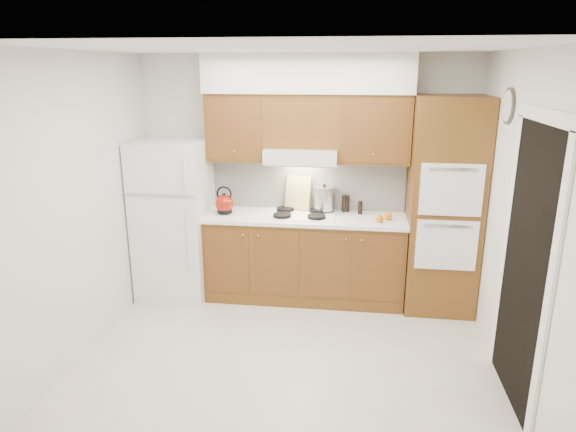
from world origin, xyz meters
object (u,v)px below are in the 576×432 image
Objects in this scene: kettle at (224,204)px; stock_pot at (324,198)px; fridge at (174,219)px; oven_cabinet at (443,206)px.

kettle is 1.08m from stock_pot.
kettle is at bearing 2.86° from fridge.
stock_pot is (1.05, 0.21, 0.04)m from kettle.
stock_pot is (1.62, 0.23, 0.23)m from fridge.
kettle is (-2.28, -0.01, -0.05)m from oven_cabinet.
fridge is at bearing -179.30° from oven_cabinet.
fridge is 0.78× the size of oven_cabinet.
fridge is 0.59m from kettle.
fridge is at bearing 160.18° from kettle.
stock_pot reaches higher than kettle.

